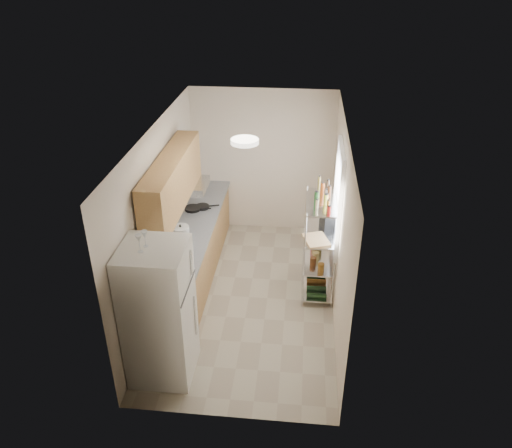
{
  "coord_description": "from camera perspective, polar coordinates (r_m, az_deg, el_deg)",
  "views": [
    {
      "loc": [
        0.71,
        -5.99,
        4.62
      ],
      "look_at": [
        0.08,
        0.25,
        1.13
      ],
      "focal_mm": 35.0,
      "sensor_mm": 36.0,
      "label": 1
    }
  ],
  "objects": [
    {
      "name": "frying_pan_small",
      "position": [
        8.15,
        -6.15,
        1.97
      ],
      "size": [
        0.28,
        0.28,
        0.05
      ],
      "primitive_type": "cylinder",
      "rotation": [
        0.0,
        0.0,
        0.31
      ],
      "color": "black",
      "rests_on": "counter_run"
    },
    {
      "name": "wine_glass_a",
      "position": [
        5.49,
        -12.58,
        -1.66
      ],
      "size": [
        0.07,
        0.07,
        0.19
      ],
      "primitive_type": null,
      "color": "silver",
      "rests_on": "refrigerator"
    },
    {
      "name": "storage_bag",
      "position": [
        7.73,
        6.76,
        -2.15
      ],
      "size": [
        0.13,
        0.15,
        0.15
      ],
      "primitive_type": "cube",
      "rotation": [
        0.0,
        0.0,
        -0.31
      ],
      "color": "maroon",
      "rests_on": "bakers_rack"
    },
    {
      "name": "window",
      "position": [
        7.06,
        9.37,
        2.93
      ],
      "size": [
        0.06,
        1.0,
        1.46
      ],
      "primitive_type": "cube",
      "color": "white",
      "rests_on": "room"
    },
    {
      "name": "cutting_board",
      "position": [
        7.04,
        6.91,
        -1.82
      ],
      "size": [
        0.42,
        0.48,
        0.03
      ],
      "primitive_type": "cube",
      "rotation": [
        0.0,
        0.0,
        0.32
      ],
      "color": "tan",
      "rests_on": "bakers_rack"
    },
    {
      "name": "refrigerator",
      "position": [
        6.0,
        -11.01,
        -9.98
      ],
      "size": [
        0.73,
        0.73,
        1.78
      ],
      "primitive_type": "cube",
      "color": "silver",
      "rests_on": "ground"
    },
    {
      "name": "rice_cooker",
      "position": [
        7.29,
        -8.59,
        -1.0
      ],
      "size": [
        0.25,
        0.25,
        0.2
      ],
      "primitive_type": "cylinder",
      "color": "silver",
      "rests_on": "counter_run"
    },
    {
      "name": "wine_glass_b",
      "position": [
        5.4,
        -13.19,
        -2.18
      ],
      "size": [
        0.07,
        0.07,
        0.21
      ],
      "primitive_type": null,
      "color": "silver",
      "rests_on": "refrigerator"
    },
    {
      "name": "room",
      "position": [
        6.88,
        -0.88,
        0.28
      ],
      "size": [
        2.52,
        4.42,
        2.62
      ],
      "color": "#ACA28B",
      "rests_on": "ground"
    },
    {
      "name": "upper_cabinets",
      "position": [
        6.93,
        -9.55,
        4.79
      ],
      "size": [
        0.33,
        2.2,
        0.72
      ],
      "primitive_type": "cube",
      "color": "tan",
      "rests_on": "room"
    },
    {
      "name": "counter_run",
      "position": [
        7.83,
        -7.18,
        -3.3
      ],
      "size": [
        0.63,
        3.51,
        0.9
      ],
      "color": "tan",
      "rests_on": "ground"
    },
    {
      "name": "ceiling_dome",
      "position": [
        6.09,
        -1.3,
        9.44
      ],
      "size": [
        0.34,
        0.34,
        0.05
      ],
      "primitive_type": "cylinder",
      "color": "white",
      "rests_on": "room"
    },
    {
      "name": "espresso_machine",
      "position": [
        7.35,
        8.17,
        0.66
      ],
      "size": [
        0.23,
        0.28,
        0.28
      ],
      "primitive_type": "cube",
      "rotation": [
        0.0,
        0.0,
        0.33
      ],
      "color": "black",
      "rests_on": "bakers_rack"
    },
    {
      "name": "bakers_rack",
      "position": [
        7.2,
        7.37,
        -0.32
      ],
      "size": [
        0.45,
        0.9,
        1.73
      ],
      "color": "silver",
      "rests_on": "ground"
    },
    {
      "name": "frying_pan_large",
      "position": [
        8.12,
        -7.24,
        1.77
      ],
      "size": [
        0.29,
        0.29,
        0.05
      ],
      "primitive_type": "cylinder",
      "rotation": [
        0.0,
        0.0,
        0.1
      ],
      "color": "black",
      "rests_on": "counter_run"
    },
    {
      "name": "range_hood",
      "position": [
        7.8,
        -7.47,
        4.38
      ],
      "size": [
        0.5,
        0.6,
        0.12
      ],
      "primitive_type": "cube",
      "color": "#B7BABC",
      "rests_on": "room"
    }
  ]
}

